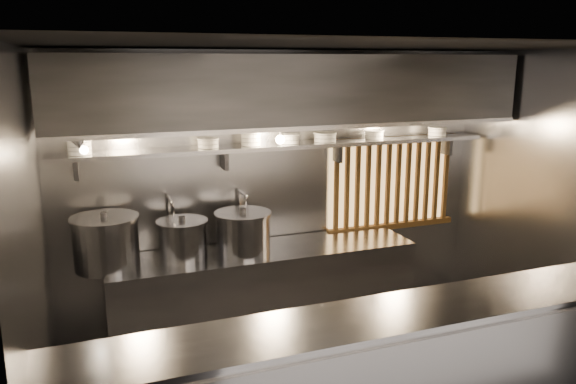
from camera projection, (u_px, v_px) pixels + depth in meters
ceiling at (348, 46)px, 4.10m from camera, size 4.50×4.50×0.00m
wall_back at (280, 189)px, 5.79m from camera, size 4.50×0.00×4.50m
wall_left at (32, 264)px, 3.65m from camera, size 0.00×3.00×3.00m
wall_right at (563, 204)px, 5.19m from camera, size 0.00×3.00×3.00m
cooking_bench at (264, 293)px, 5.56m from camera, size 3.00×0.70×0.90m
bowl_shelf at (286, 146)px, 5.52m from camera, size 4.40×0.34×0.04m
exhaust_hood at (294, 91)px, 5.19m from camera, size 4.40×0.81×0.65m
wood_screen at (392, 183)px, 6.19m from camera, size 1.56×0.09×1.04m
faucet_left at (170, 211)px, 5.30m from camera, size 0.04×0.30×0.50m
faucet_right at (241, 205)px, 5.53m from camera, size 0.04×0.30×0.50m
heat_lamp at (80, 143)px, 4.40m from camera, size 0.25×0.35×0.20m
pendant_bulb at (280, 139)px, 5.35m from camera, size 0.09×0.09×0.19m
stock_pot_left at (106, 242)px, 4.94m from camera, size 0.71×0.71×0.51m
stock_pot_mid at (183, 239)px, 5.18m from camera, size 0.52×0.52×0.41m
stock_pot_right at (243, 232)px, 5.32m from camera, size 0.68×0.68×0.44m
bowl_stack_0 at (79, 147)px, 4.85m from camera, size 0.21×0.21×0.13m
bowl_stack_1 at (208, 143)px, 5.24m from camera, size 0.21×0.21×0.09m
bowl_stack_2 at (251, 139)px, 5.37m from camera, size 0.21×0.21×0.13m
bowl_stack_3 at (290, 139)px, 5.51m from camera, size 0.20×0.20×0.09m
bowl_stack_4 at (325, 137)px, 5.64m from camera, size 0.24×0.24×0.09m
bowl_stack_5 at (374, 134)px, 5.84m from camera, size 0.20×0.20×0.09m
bowl_stack_6 at (437, 131)px, 6.10m from camera, size 0.21×0.21×0.09m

